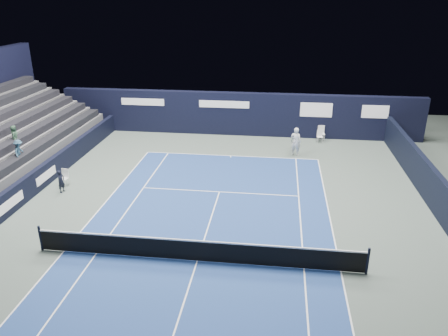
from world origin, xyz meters
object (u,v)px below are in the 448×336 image
at_px(tennis_net, 197,250).
at_px(folding_chair_back_b, 320,135).
at_px(folding_chair_back_a, 321,130).
at_px(line_judge_chair, 65,176).
at_px(tennis_player, 296,142).

bearing_deg(tennis_net, folding_chair_back_b, 69.31).
bearing_deg(folding_chair_back_a, tennis_net, -115.27).
relative_size(folding_chair_back_b, line_judge_chair, 0.93).
distance_m(folding_chair_back_b, tennis_player, 3.41).
relative_size(folding_chair_back_a, tennis_player, 0.57).
distance_m(line_judge_chair, tennis_player, 13.99).
xyz_separation_m(folding_chair_back_a, tennis_net, (-5.94, -15.94, -0.19)).
bearing_deg(tennis_net, tennis_player, 72.03).
xyz_separation_m(line_judge_chair, tennis_net, (8.40, -6.19, -0.03)).
relative_size(line_judge_chair, tennis_net, 0.07).
distance_m(folding_chair_back_a, line_judge_chair, 17.35).
bearing_deg(line_judge_chair, folding_chair_back_a, 42.61).
distance_m(tennis_net, tennis_player, 13.18).
bearing_deg(folding_chair_back_a, folding_chair_back_b, -107.67).
bearing_deg(folding_chair_back_b, tennis_net, -118.97).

